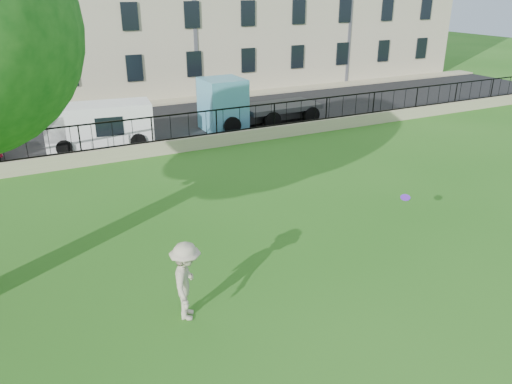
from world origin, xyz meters
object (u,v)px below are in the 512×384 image
white_van (99,125)px  blue_truck (259,100)px  man (187,281)px  frisbee (405,197)px

white_van → blue_truck: bearing=8.5°
white_van → man: bearing=-85.5°
white_van → blue_truck: blue_truck is taller
man → white_van: 14.06m
white_van → blue_truck: 8.31m
blue_truck → frisbee: bearing=-101.3°
blue_truck → man: bearing=-123.4°
man → frisbee: (6.50, 0.40, 0.59)m
frisbee → blue_truck: blue_truck is taller
man → white_van: size_ratio=0.40×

